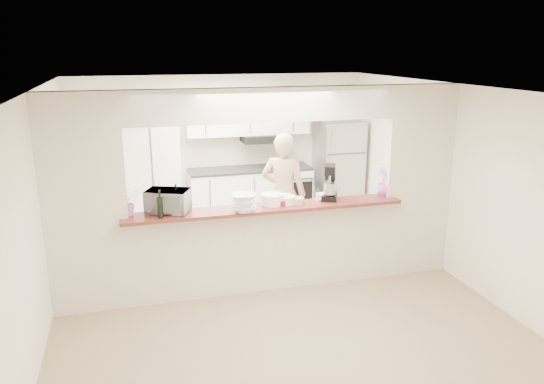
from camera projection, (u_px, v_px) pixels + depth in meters
name	position (u px, v px, depth m)	size (l,w,h in m)	color
floor	(265.00, 288.00, 6.68)	(6.00, 6.00, 0.00)	gray
tile_overlay	(240.00, 245.00, 8.12)	(5.00, 2.90, 0.01)	silver
partition	(265.00, 174.00, 6.29)	(5.00, 0.15, 2.50)	beige
bar_counter	(265.00, 246.00, 6.53)	(3.40, 0.38, 1.09)	beige
kitchen_cabinets	(213.00, 168.00, 8.91)	(3.15, 0.62, 2.25)	white
refrigerator	(338.00, 168.00, 9.45)	(0.75, 0.70, 1.70)	#A3A3A8
flower_left	(127.00, 202.00, 5.99)	(0.28, 0.24, 0.31)	#CE6DB8
wine_bottle_a	(176.00, 201.00, 6.16)	(0.06, 0.06, 0.32)	black
wine_bottle_b	(160.00, 207.00, 5.90)	(0.06, 0.06, 0.32)	black
toaster_oven	(168.00, 201.00, 6.11)	(0.48, 0.33, 0.27)	#A8A8AD
serving_bowls	(244.00, 203.00, 6.13)	(0.29, 0.29, 0.21)	white
plate_stack_a	(272.00, 199.00, 6.43)	(0.29, 0.29, 0.13)	white
plate_stack_b	(284.00, 200.00, 6.48)	(0.27, 0.27, 0.09)	white
red_bowl	(282.00, 202.00, 6.41)	(0.14, 0.14, 0.07)	maroon
tan_bowl	(297.00, 201.00, 6.46)	(0.17, 0.17, 0.08)	tan
utensil_caddy	(326.00, 191.00, 6.62)	(0.28, 0.17, 0.25)	silver
stand_mixer	(330.00, 184.00, 6.62)	(0.29, 0.35, 0.44)	black
flower_right	(384.00, 181.00, 6.81)	(0.21, 0.21, 0.37)	#D573D5
person	(284.00, 195.00, 7.63)	(0.65, 0.42, 1.77)	tan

